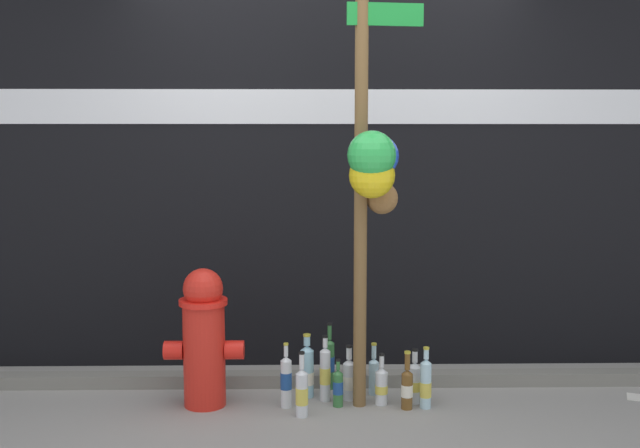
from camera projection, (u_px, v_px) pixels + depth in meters
ground_plane at (334, 439)px, 3.75m from camera, size 14.00×14.00×0.00m
building_wall at (327, 78)px, 4.83m from camera, size 10.00×0.21×3.78m
curb_strip at (329, 379)px, 4.55m from camera, size 8.00×0.12×0.08m
memorial_post at (370, 133)px, 3.96m from camera, size 0.55×0.43×2.65m
fire_hydrant at (204, 337)px, 4.18m from camera, size 0.45×0.27×0.79m
bottle_0 at (302, 392)px, 4.04m from camera, size 0.07×0.07×0.36m
bottle_1 at (349, 379)px, 4.30m from camera, size 0.07×0.07×0.32m
bottle_2 at (374, 374)px, 4.39m from camera, size 0.06×0.06×0.31m
bottle_3 at (329, 363)px, 4.48m from camera, size 0.06×0.06×0.40m
bottle_4 at (381, 385)px, 4.22m from camera, size 0.07×0.07×0.30m
bottle_5 at (426, 384)px, 4.17m from camera, size 0.06×0.06×0.35m
bottle_6 at (325, 373)px, 4.28m from camera, size 0.06×0.06×0.39m
bottle_7 at (307, 371)px, 4.35m from camera, size 0.08×0.08×0.37m
bottle_8 at (407, 387)px, 4.15m from camera, size 0.07×0.07×0.33m
bottle_9 at (286, 381)px, 4.18m from camera, size 0.06×0.06×0.37m
bottle_10 at (338, 387)px, 4.20m from camera, size 0.06×0.06×0.27m
bottle_11 at (414, 382)px, 4.25m from camera, size 0.08×0.08×0.32m
litter_0 at (638, 397)px, 4.34m from camera, size 0.16×0.16×0.01m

